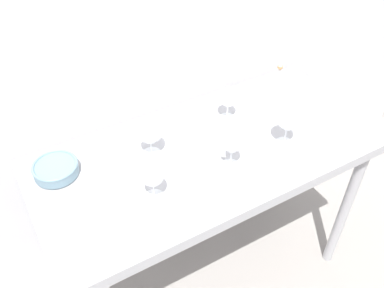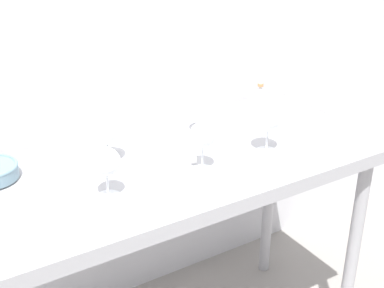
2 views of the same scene
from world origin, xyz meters
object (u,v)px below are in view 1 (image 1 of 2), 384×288
(wine_glass_near_right, at_px, (289,119))
(decanter_funnel, at_px, (279,76))
(wine_glass_far_left, at_px, (150,131))
(wine_glass_far_right, at_px, (228,98))
(tasting_bowl, at_px, (56,169))
(wine_glass_near_left, at_px, (152,176))
(wine_glass_near_center, at_px, (232,142))
(tasting_sheet_upper, at_px, (201,136))

(wine_glass_near_right, relative_size, decanter_funnel, 1.22)
(wine_glass_near_right, bearing_deg, wine_glass_far_left, 157.06)
(wine_glass_far_right, bearing_deg, decanter_funnel, 15.61)
(wine_glass_far_left, distance_m, tasting_bowl, 0.37)
(wine_glass_near_left, height_order, wine_glass_near_center, wine_glass_near_center)
(wine_glass_near_right, distance_m, tasting_bowl, 0.90)
(decanter_funnel, bearing_deg, wine_glass_far_left, -169.13)
(wine_glass_near_left, bearing_deg, decanter_funnel, 22.92)
(wine_glass_near_center, bearing_deg, wine_glass_near_left, 179.86)
(wine_glass_near_center, bearing_deg, tasting_sheet_upper, 93.66)
(wine_glass_near_center, distance_m, wine_glass_far_left, 0.31)
(wine_glass_near_left, distance_m, decanter_funnel, 0.90)
(wine_glass_near_left, xyz_separation_m, tasting_bowl, (-0.26, 0.28, -0.08))
(wine_glass_far_left, bearing_deg, decanter_funnel, 10.87)
(wine_glass_near_right, bearing_deg, wine_glass_near_left, 180.00)
(wine_glass_near_center, relative_size, decanter_funnel, 1.14)
(wine_glass_near_right, xyz_separation_m, tasting_bowl, (-0.85, 0.28, -0.09))
(tasting_sheet_upper, bearing_deg, wine_glass_far_left, -151.13)
(wine_glass_far_left, height_order, wine_glass_near_right, wine_glass_near_right)
(wine_glass_near_right, bearing_deg, wine_glass_near_center, -179.82)
(decanter_funnel, bearing_deg, tasting_bowl, -176.51)
(tasting_bowl, distance_m, decanter_funnel, 1.10)
(decanter_funnel, bearing_deg, wine_glass_near_left, -157.08)
(wine_glass_far_left, height_order, decanter_funnel, wine_glass_far_left)
(wine_glass_near_left, bearing_deg, wine_glass_near_right, -0.00)
(wine_glass_near_left, bearing_deg, wine_glass_far_right, 27.96)
(wine_glass_near_left, distance_m, wine_glass_near_center, 0.32)
(wine_glass_near_right, height_order, tasting_sheet_upper, wine_glass_near_right)
(wine_glass_far_left, bearing_deg, wine_glass_near_left, -113.44)
(wine_glass_near_left, xyz_separation_m, wine_glass_far_right, (0.47, 0.25, -0.00))
(wine_glass_near_left, height_order, wine_glass_far_right, wine_glass_near_left)
(wine_glass_far_right, bearing_deg, wine_glass_near_center, -120.78)
(wine_glass_far_left, bearing_deg, wine_glass_near_right, -22.94)
(wine_glass_near_center, relative_size, wine_glass_near_right, 0.94)
(wine_glass_near_right, relative_size, wine_glass_far_right, 1.14)
(wine_glass_far_left, xyz_separation_m, tasting_bowl, (-0.36, 0.07, -0.09))
(wine_glass_near_center, height_order, wine_glass_far_right, wine_glass_near_center)
(wine_glass_near_center, height_order, wine_glass_far_left, wine_glass_far_left)
(tasting_bowl, height_order, decanter_funnel, decanter_funnel)
(wine_glass_near_left, bearing_deg, wine_glass_near_center, -0.14)
(wine_glass_near_center, distance_m, tasting_sheet_upper, 0.23)
(wine_glass_far_right, bearing_deg, tasting_sheet_upper, -162.83)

